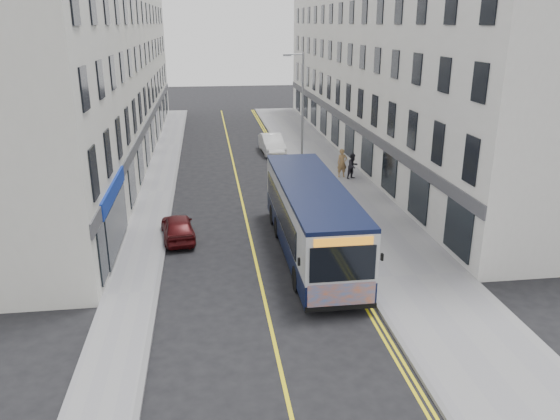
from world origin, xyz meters
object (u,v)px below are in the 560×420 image
object	(u,v)px
city_bus	(311,217)
bicycle	(344,226)
car_maroon	(178,227)
pedestrian_far	(353,166)
car_white	(272,144)
streetlamp	(301,112)
pedestrian_near	(342,163)

from	to	relation	value
city_bus	bicycle	bearing A→B (deg)	41.81
car_maroon	bicycle	bearing A→B (deg)	166.33
city_bus	pedestrian_far	world-z (taller)	city_bus
car_white	streetlamp	bearing A→B (deg)	-85.52
city_bus	pedestrian_near	bearing A→B (deg)	69.86
city_bus	car_maroon	size ratio (longest dim) A/B	3.12
car_white	car_maroon	bearing A→B (deg)	-113.79
pedestrian_far	car_maroon	bearing A→B (deg)	-172.33
bicycle	pedestrian_far	world-z (taller)	pedestrian_far
streetlamp	pedestrian_near	bearing A→B (deg)	-9.12
pedestrian_far	car_white	xyz separation A→B (m)	(-4.24, 8.44, -0.22)
bicycle	pedestrian_far	xyz separation A→B (m)	(3.04, 9.70, 0.35)
pedestrian_near	car_maroon	size ratio (longest dim) A/B	0.52
car_white	car_maroon	xyz separation A→B (m)	(-6.60, -17.26, -0.13)
bicycle	pedestrian_near	distance (m)	10.49
streetlamp	city_bus	distance (m)	12.73
city_bus	bicycle	xyz separation A→B (m)	(1.92, 1.72, -1.17)
car_white	pedestrian_far	bearing A→B (deg)	-66.21
city_bus	bicycle	distance (m)	2.84
car_maroon	pedestrian_far	bearing A→B (deg)	-148.09
city_bus	car_maroon	bearing A→B (deg)	156.12
car_white	car_maroon	world-z (taller)	car_white
streetlamp	pedestrian_far	bearing A→B (deg)	-15.80
pedestrian_near	pedestrian_far	xyz separation A→B (m)	(0.59, -0.50, -0.10)
city_bus	pedestrian_far	xyz separation A→B (m)	(4.96, 11.42, -0.83)
streetlamp	bicycle	bearing A→B (deg)	-88.76
city_bus	car_maroon	distance (m)	6.53
bicycle	car_maroon	bearing A→B (deg)	85.39
bicycle	car_maroon	size ratio (longest dim) A/B	0.52
car_white	bicycle	bearing A→B (deg)	-89.08
bicycle	streetlamp	bearing A→B (deg)	3.07
pedestrian_near	car_white	size ratio (longest dim) A/B	0.42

